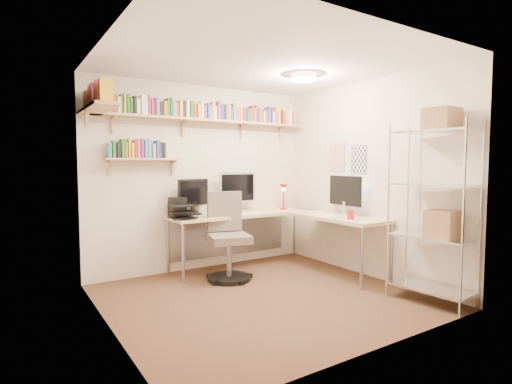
% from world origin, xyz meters
% --- Properties ---
extents(ground, '(3.20, 3.20, 0.00)m').
position_xyz_m(ground, '(0.00, 0.00, 0.00)').
color(ground, '#432A1D').
rests_on(ground, ground).
extents(room_shell, '(3.24, 3.04, 2.52)m').
position_xyz_m(room_shell, '(0.00, 0.00, 1.55)').
color(room_shell, '#C3B29F').
rests_on(room_shell, ground).
extents(wall_shelves, '(3.12, 1.09, 0.80)m').
position_xyz_m(wall_shelves, '(-0.44, 1.30, 2.03)').
color(wall_shelves, tan).
rests_on(wall_shelves, ground).
extents(corner_desk, '(2.30, 1.99, 1.33)m').
position_xyz_m(corner_desk, '(0.53, 0.96, 0.76)').
color(corner_desk, tan).
rests_on(corner_desk, ground).
extents(office_chair, '(0.59, 0.60, 1.09)m').
position_xyz_m(office_chair, '(0.00, 0.81, 0.46)').
color(office_chair, black).
rests_on(office_chair, ground).
extents(wire_rack, '(0.46, 0.84, 2.00)m').
position_xyz_m(wire_rack, '(1.36, -1.13, 1.19)').
color(wire_rack, silver).
rests_on(wire_rack, ground).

